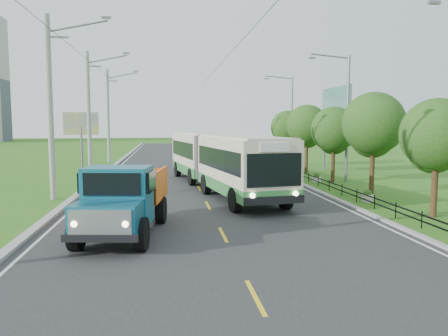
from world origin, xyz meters
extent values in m
plane|color=#2F6918|center=(0.00, 0.00, 0.00)|extent=(240.00, 240.00, 0.00)
cube|color=#28282B|center=(0.00, 20.00, 0.01)|extent=(14.00, 120.00, 0.02)
cube|color=#9E9E99|center=(-7.20, 20.00, 0.07)|extent=(0.40, 120.00, 0.15)
cube|color=#9E9E99|center=(7.15, 20.00, 0.05)|extent=(0.30, 120.00, 0.10)
cube|color=silver|center=(-6.65, 20.00, 0.02)|extent=(0.12, 120.00, 0.00)
cube|color=silver|center=(6.65, 20.00, 0.02)|extent=(0.12, 120.00, 0.00)
cube|color=yellow|center=(0.00, 0.00, 0.02)|extent=(0.12, 2.20, 0.00)
cube|color=black|center=(8.00, 14.00, 0.30)|extent=(0.04, 40.00, 0.60)
cylinder|color=gray|center=(-8.30, 9.00, 5.00)|extent=(0.32, 0.32, 10.00)
cube|color=slate|center=(-7.80, 9.00, 8.80)|extent=(1.20, 0.10, 0.10)
cube|color=slate|center=(-5.20, 9.00, 9.90)|extent=(0.50, 0.18, 0.12)
cylinder|color=gray|center=(-8.30, 21.00, 5.00)|extent=(0.32, 0.32, 10.00)
cube|color=slate|center=(-7.80, 21.00, 8.80)|extent=(1.20, 0.10, 0.10)
cube|color=slate|center=(-5.20, 21.00, 9.90)|extent=(0.50, 0.18, 0.12)
cylinder|color=gray|center=(-8.30, 33.00, 5.00)|extent=(0.32, 0.32, 10.00)
cube|color=slate|center=(-7.80, 33.00, 8.80)|extent=(1.20, 0.10, 0.10)
cube|color=slate|center=(-5.20, 33.00, 9.90)|extent=(0.50, 0.18, 0.12)
cylinder|color=#382314|center=(9.80, 2.00, 1.48)|extent=(0.28, 0.28, 2.97)
sphere|color=#1F4A15|center=(9.80, 2.00, 3.71)|extent=(3.18, 3.18, 3.18)
sphere|color=#1F4A15|center=(10.00, 2.50, 3.07)|extent=(2.33, 2.33, 2.33)
cylinder|color=#382314|center=(9.80, 8.00, 1.68)|extent=(0.28, 0.28, 3.36)
sphere|color=#1F4A15|center=(9.80, 8.00, 4.20)|extent=(3.60, 3.60, 3.60)
sphere|color=#1F4A15|center=(10.00, 8.50, 3.48)|extent=(2.64, 2.64, 2.64)
cylinder|color=#382314|center=(9.80, 14.00, 1.51)|extent=(0.28, 0.28, 3.02)
sphere|color=#1F4A15|center=(9.80, 14.00, 3.78)|extent=(3.24, 3.24, 3.24)
sphere|color=#1F4A15|center=(10.00, 14.50, 3.13)|extent=(2.38, 2.38, 2.38)
cylinder|color=#382314|center=(9.80, 20.00, 1.62)|extent=(0.28, 0.28, 3.25)
sphere|color=#1F4A15|center=(9.80, 20.00, 4.06)|extent=(3.48, 3.48, 3.48)
sphere|color=#1F4A15|center=(10.00, 20.50, 3.36)|extent=(2.55, 2.55, 2.55)
cylinder|color=#382314|center=(9.80, 26.00, 1.54)|extent=(0.28, 0.28, 3.08)
sphere|color=#1F4A15|center=(9.80, 26.00, 3.85)|extent=(3.30, 3.30, 3.30)
sphere|color=#1F4A15|center=(10.00, 26.50, 3.19)|extent=(2.42, 2.42, 2.42)
cube|color=slate|center=(8.10, 0.00, 8.75)|extent=(0.45, 0.16, 0.12)
cylinder|color=slate|center=(10.80, 14.00, 4.50)|extent=(0.20, 0.20, 9.00)
cylinder|color=slate|center=(9.40, 14.00, 8.90)|extent=(2.80, 0.10, 0.34)
cube|color=slate|center=(8.10, 14.00, 8.75)|extent=(0.45, 0.16, 0.12)
cylinder|color=slate|center=(10.80, 28.00, 4.50)|extent=(0.20, 0.20, 9.00)
cylinder|color=slate|center=(9.40, 28.00, 8.90)|extent=(2.80, 0.10, 0.34)
cube|color=slate|center=(8.10, 28.00, 8.75)|extent=(0.45, 0.16, 0.12)
cylinder|color=silver|center=(8.60, 6.00, 0.20)|extent=(0.64, 0.64, 0.40)
sphere|color=#1F4A15|center=(8.60, 6.00, 0.45)|extent=(0.44, 0.44, 0.44)
cylinder|color=silver|center=(8.60, 14.00, 0.20)|extent=(0.64, 0.64, 0.40)
sphere|color=#1F4A15|center=(8.60, 14.00, 0.45)|extent=(0.44, 0.44, 0.44)
cylinder|color=silver|center=(8.60, 22.00, 0.20)|extent=(0.64, 0.64, 0.40)
sphere|color=#1F4A15|center=(8.60, 22.00, 0.45)|extent=(0.44, 0.44, 0.44)
cylinder|color=slate|center=(-9.50, 24.00, 2.00)|extent=(0.20, 0.20, 4.00)
cube|color=yellow|center=(-9.50, 24.00, 4.20)|extent=(3.00, 0.15, 2.00)
cylinder|color=slate|center=(12.30, 17.50, 2.50)|extent=(0.24, 0.24, 5.00)
cylinder|color=slate|center=(12.30, 22.50, 2.50)|extent=(0.24, 0.24, 5.00)
cube|color=#144C47|center=(12.30, 20.00, 5.80)|extent=(0.20, 6.00, 3.00)
cube|color=#307939|center=(1.96, 6.96, 0.91)|extent=(4.17, 8.92, 0.63)
cube|color=beige|center=(1.96, 6.96, 2.33)|extent=(4.17, 8.92, 2.21)
cube|color=black|center=(1.96, 6.96, 2.34)|extent=(4.10, 8.25, 1.09)
cube|color=#307939|center=(0.48, 16.27, 0.91)|extent=(4.08, 8.35, 0.63)
cube|color=beige|center=(0.48, 16.27, 2.33)|extent=(4.08, 8.35, 2.21)
cube|color=black|center=(0.48, 16.27, 2.34)|extent=(4.01, 7.68, 1.09)
cube|color=#4C4C4C|center=(1.20, 11.76, 2.01)|extent=(2.83, 1.55, 2.72)
cube|color=black|center=(2.63, 2.70, 2.14)|extent=(2.55, 0.47, 1.49)
cylinder|color=black|center=(1.10, 4.10, 0.59)|extent=(0.55, 1.23, 1.19)
cylinder|color=black|center=(3.66, 4.51, 0.59)|extent=(0.55, 1.23, 1.19)
cylinder|color=black|center=(0.23, 9.63, 0.59)|extent=(0.55, 1.23, 1.19)
cylinder|color=black|center=(2.78, 10.04, 0.59)|extent=(0.55, 1.23, 1.19)
cylinder|color=black|center=(-0.38, 13.47, 0.59)|extent=(0.55, 1.23, 1.19)
cylinder|color=black|center=(2.17, 13.88, 0.59)|extent=(0.55, 1.23, 1.19)
cylinder|color=black|center=(-1.21, 18.67, 0.59)|extent=(0.55, 1.23, 1.19)
cylinder|color=black|center=(1.35, 19.07, 0.59)|extent=(0.55, 1.23, 1.19)
cube|color=#135A73|center=(-4.00, -1.74, 1.12)|extent=(2.32, 1.72, 1.02)
cube|color=#135A73|center=(-3.78, -0.23, 1.63)|extent=(2.45, 1.94, 2.04)
cube|color=black|center=(-3.78, -0.23, 2.14)|extent=(2.63, 1.67, 0.71)
cube|color=black|center=(-3.66, 0.58, 0.66)|extent=(1.89, 6.20, 0.25)
cube|color=#E05815|center=(-3.41, 2.30, 1.68)|extent=(2.76, 3.36, 1.32)
cylinder|color=black|center=(-5.03, -1.38, 0.56)|extent=(0.51, 1.16, 1.12)
cylinder|color=black|center=(-2.91, -1.69, 0.56)|extent=(0.51, 1.16, 1.12)
cylinder|color=black|center=(-4.44, 2.65, 0.56)|extent=(0.51, 1.16, 1.12)
cylinder|color=black|center=(-2.33, 2.34, 0.56)|extent=(0.51, 1.16, 1.12)
camera|label=1|loc=(-2.07, -15.91, 4.15)|focal=35.00mm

